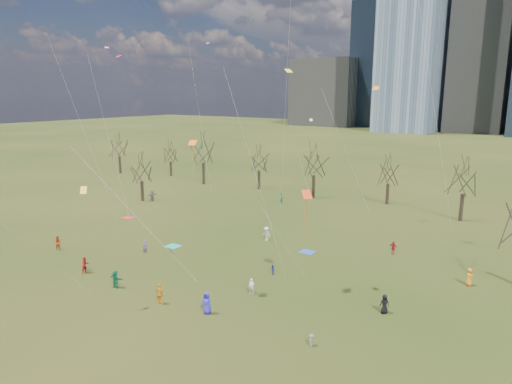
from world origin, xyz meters
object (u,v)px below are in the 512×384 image
Objects in this scene: blanket_teal at (173,246)px; blanket_navy at (307,252)px; person_1 at (252,286)px; blanket_crimson at (128,218)px; person_2 at (58,243)px; person_0 at (207,303)px; person_4 at (160,294)px.

blanket_teal is 1.00× the size of blanket_navy.
blanket_crimson is at bearing 133.42° from person_1.
person_2 reaches higher than blanket_crimson.
person_0 reaches higher than blanket_teal.
person_2 is at bearing -1.32° from person_4.
blanket_teal is at bearing 134.00° from person_1.
person_1 is at bearing -85.36° from blanket_navy.
person_1 is (1.04, -12.76, 0.71)m from blanket_navy.
blanket_crimson is 0.84× the size of person_0.
blanket_navy is 0.84× the size of person_0.
blanket_teal is at bearing 131.64° from person_0.
person_4 is at bearing -157.48° from person_1.
blanket_crimson is at bearing 158.88° from blanket_teal.
blanket_teal is at bearing -41.98° from person_4.
person_0 is 1.12× the size of person_2.
blanket_crimson is 0.95× the size of person_2.
blanket_navy is at bearing -19.01° from person_2.
blanket_crimson is 31.75m from person_1.
blanket_teal and blanket_crimson have the same top height.
blanket_navy is 0.95× the size of person_2.
person_2 is 0.92× the size of person_4.
blanket_navy is at bearing 27.04° from blanket_teal.
person_2 is at bearing -147.21° from blanket_navy.
person_0 is at bearing -160.81° from person_4.
person_4 reaches higher than blanket_teal.
person_0 is 5.29m from person_1.
blanket_teal is 0.95× the size of person_2.
person_4 reaches higher than person_2.
blanket_navy is 1.11× the size of person_1.
person_0 reaches higher than blanket_navy.
person_2 is (-10.12, -8.42, 0.83)m from blanket_teal.
person_0 reaches higher than blanket_crimson.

